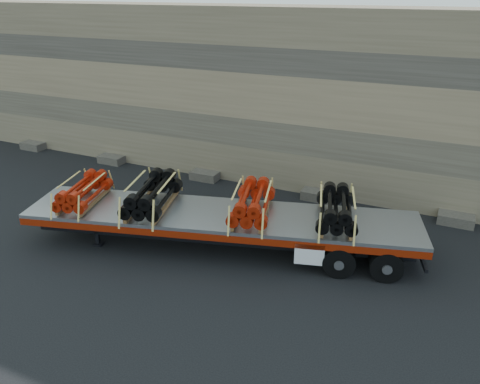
{
  "coord_description": "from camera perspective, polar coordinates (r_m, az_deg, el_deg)",
  "views": [
    {
      "loc": [
        6.17,
        -11.76,
        7.64
      ],
      "look_at": [
        0.38,
        0.94,
        1.52
      ],
      "focal_mm": 35.0,
      "sensor_mm": 36.0,
      "label": 1
    }
  ],
  "objects": [
    {
      "name": "rock_wall",
      "position": [
        19.71,
        5.82,
        11.45
      ],
      "size": [
        44.0,
        3.0,
        7.0
      ],
      "primitive_type": "cube",
      "color": "#7A6B54",
      "rests_on": "ground"
    },
    {
      "name": "bundle_rear",
      "position": [
        14.08,
        11.65,
        -2.12
      ],
      "size": [
        1.69,
        2.51,
        0.81
      ],
      "primitive_type": null,
      "rotation": [
        0.0,
        0.0,
        0.26
      ],
      "color": "black",
      "rests_on": "trailer"
    },
    {
      "name": "bundle_front",
      "position": [
        15.84,
        -18.56,
        -0.01
      ],
      "size": [
        1.59,
        2.36,
        0.76
      ],
      "primitive_type": null,
      "rotation": [
        0.0,
        0.0,
        0.26
      ],
      "color": "#A61C08",
      "rests_on": "trailer"
    },
    {
      "name": "bundle_midrear",
      "position": [
        14.17,
        1.49,
        -1.39
      ],
      "size": [
        1.73,
        2.56,
        0.83
      ],
      "primitive_type": null,
      "rotation": [
        0.0,
        0.0,
        0.26
      ],
      "color": "#A61C08",
      "rests_on": "trailer"
    },
    {
      "name": "trailer",
      "position": [
        14.79,
        -2.39,
        -4.71
      ],
      "size": [
        12.38,
        5.38,
        1.22
      ],
      "primitive_type": null,
      "rotation": [
        0.0,
        0.0,
        0.26
      ],
      "color": "#A5A7AC",
      "rests_on": "ground"
    },
    {
      "name": "ground",
      "position": [
        15.32,
        -2.77,
        -6.25
      ],
      "size": [
        120.0,
        120.0,
        0.0
      ],
      "primitive_type": "plane",
      "color": "black",
      "rests_on": "ground"
    },
    {
      "name": "bundle_midfront",
      "position": [
        14.9,
        -10.66,
        -0.4
      ],
      "size": [
        1.84,
        2.73,
        0.88
      ],
      "primitive_type": null,
      "rotation": [
        0.0,
        0.0,
        0.26
      ],
      "color": "black",
      "rests_on": "trailer"
    }
  ]
}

